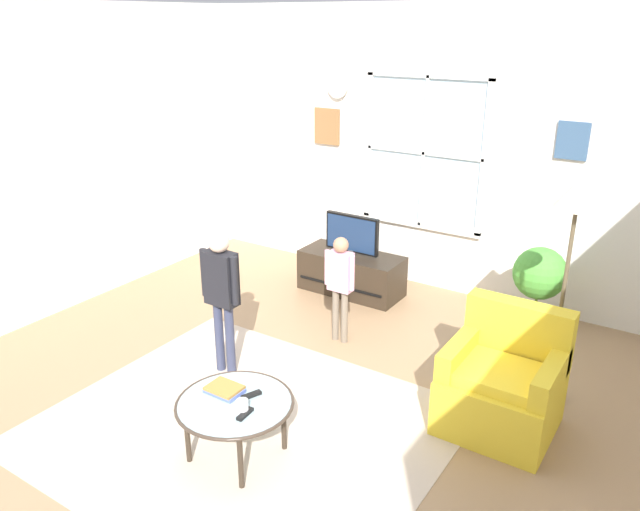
# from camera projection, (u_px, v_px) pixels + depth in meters

# --- Properties ---
(ground_plane) EXTENTS (6.53, 6.52, 0.02)m
(ground_plane) POSITION_uv_depth(u_px,v_px,m) (277.00, 426.00, 4.53)
(ground_plane) COLOR #9E7A56
(back_wall) EXTENTS (5.93, 0.17, 2.93)m
(back_wall) POSITION_uv_depth(u_px,v_px,m) (450.00, 154.00, 6.37)
(back_wall) COLOR silver
(back_wall) RESTS_ON ground_plane
(side_wall_left) EXTENTS (0.12, 5.92, 2.93)m
(side_wall_left) POSITION_uv_depth(u_px,v_px,m) (2.00, 174.00, 5.56)
(side_wall_left) COLOR silver
(side_wall_left) RESTS_ON ground_plane
(area_rug) EXTENTS (2.77, 2.39, 0.01)m
(area_rug) POSITION_uv_depth(u_px,v_px,m) (244.00, 427.00, 4.49)
(area_rug) COLOR #C6B29E
(area_rug) RESTS_ON ground_plane
(tv_stand) EXTENTS (1.09, 0.49, 0.44)m
(tv_stand) POSITION_uv_depth(u_px,v_px,m) (351.00, 273.00, 6.66)
(tv_stand) COLOR #2D2319
(tv_stand) RESTS_ON ground_plane
(television) EXTENTS (0.61, 0.08, 0.43)m
(television) POSITION_uv_depth(u_px,v_px,m) (352.00, 234.00, 6.50)
(television) COLOR #4C4C4C
(television) RESTS_ON tv_stand
(armchair) EXTENTS (0.76, 0.74, 0.87)m
(armchair) POSITION_uv_depth(u_px,v_px,m) (503.00, 385.00, 4.43)
(armchair) COLOR yellow
(armchair) RESTS_ON ground_plane
(coffee_table) EXTENTS (0.78, 0.78, 0.42)m
(coffee_table) POSITION_uv_depth(u_px,v_px,m) (235.00, 405.00, 4.08)
(coffee_table) COLOR #99B2B7
(coffee_table) RESTS_ON ground_plane
(book_stack) EXTENTS (0.24, 0.18, 0.05)m
(book_stack) POSITION_uv_depth(u_px,v_px,m) (224.00, 389.00, 4.17)
(book_stack) COLOR #5B6FC3
(book_stack) RESTS_ON coffee_table
(cup) EXTENTS (0.08, 0.08, 0.09)m
(cup) POSITION_uv_depth(u_px,v_px,m) (242.00, 406.00, 3.95)
(cup) COLOR white
(cup) RESTS_ON coffee_table
(remote_near_books) EXTENTS (0.05, 0.14, 0.02)m
(remote_near_books) POSITION_uv_depth(u_px,v_px,m) (245.00, 414.00, 3.93)
(remote_near_books) COLOR black
(remote_near_books) RESTS_ON coffee_table
(remote_near_cup) EXTENTS (0.09, 0.14, 0.02)m
(remote_near_cup) POSITION_uv_depth(u_px,v_px,m) (251.00, 395.00, 4.13)
(remote_near_cup) COLOR black
(remote_near_cup) RESTS_ON coffee_table
(person_pink_shirt) EXTENTS (0.30, 0.14, 1.00)m
(person_pink_shirt) POSITION_uv_depth(u_px,v_px,m) (340.00, 277.00, 5.49)
(person_pink_shirt) COLOR #726656
(person_pink_shirt) RESTS_ON ground_plane
(person_black_shirt) EXTENTS (0.37, 0.17, 1.23)m
(person_black_shirt) POSITION_uv_depth(u_px,v_px,m) (221.00, 287.00, 4.94)
(person_black_shirt) COLOR #333851
(person_black_shirt) RESTS_ON ground_plane
(potted_plant_by_window) EXTENTS (0.48, 0.48, 0.86)m
(potted_plant_by_window) POSITION_uv_depth(u_px,v_px,m) (539.00, 279.00, 5.63)
(potted_plant_by_window) COLOR #4C565B
(potted_plant_by_window) RESTS_ON ground_plane
(floor_lamp) EXTENTS (0.32, 0.32, 1.75)m
(floor_lamp) POSITION_uv_depth(u_px,v_px,m) (575.00, 217.00, 4.34)
(floor_lamp) COLOR black
(floor_lamp) RESTS_ON ground_plane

